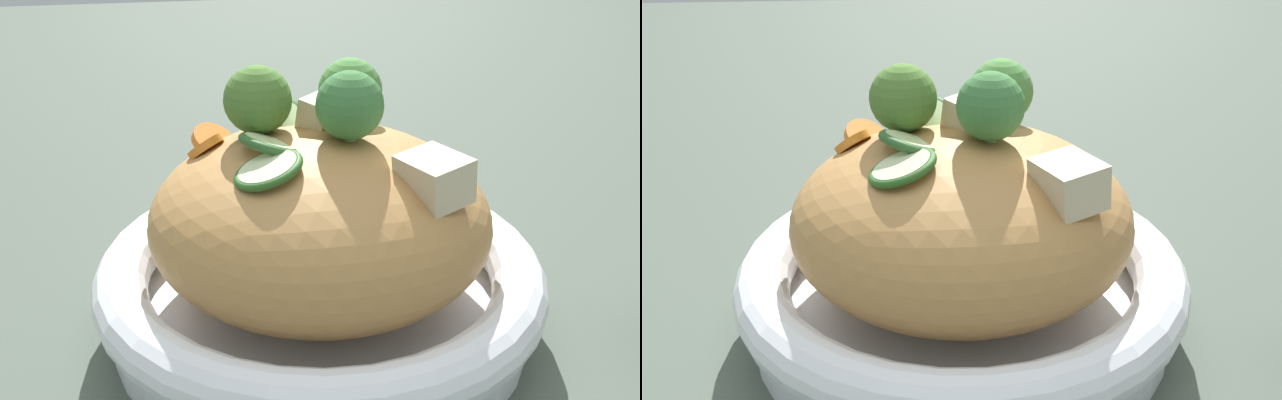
% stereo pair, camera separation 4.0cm
% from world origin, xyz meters
% --- Properties ---
extents(ground_plane, '(3.00, 3.00, 0.00)m').
position_xyz_m(ground_plane, '(0.00, 0.00, 0.00)').
color(ground_plane, '#465146').
extents(serving_bowl, '(0.29, 0.29, 0.05)m').
position_xyz_m(serving_bowl, '(0.00, 0.00, 0.03)').
color(serving_bowl, white).
rests_on(serving_bowl, ground_plane).
extents(noodle_heap, '(0.21, 0.21, 0.11)m').
position_xyz_m(noodle_heap, '(0.00, -0.00, 0.08)').
color(noodle_heap, '#B17D44').
rests_on(noodle_heap, serving_bowl).
extents(broccoli_florets, '(0.11, 0.12, 0.06)m').
position_xyz_m(broccoli_florets, '(0.02, -0.00, 0.14)').
color(broccoli_florets, '#A3BB7C').
rests_on(broccoli_florets, serving_bowl).
extents(carrot_coins, '(0.08, 0.11, 0.03)m').
position_xyz_m(carrot_coins, '(0.06, 0.04, 0.11)').
color(carrot_coins, orange).
rests_on(carrot_coins, serving_bowl).
extents(zucchini_slices, '(0.12, 0.06, 0.03)m').
position_xyz_m(zucchini_slices, '(0.00, 0.03, 0.13)').
color(zucchini_slices, beige).
rests_on(zucchini_slices, serving_bowl).
extents(chicken_chunks, '(0.12, 0.08, 0.04)m').
position_xyz_m(chicken_chunks, '(-0.03, -0.04, 0.12)').
color(chicken_chunks, beige).
rests_on(chicken_chunks, serving_bowl).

